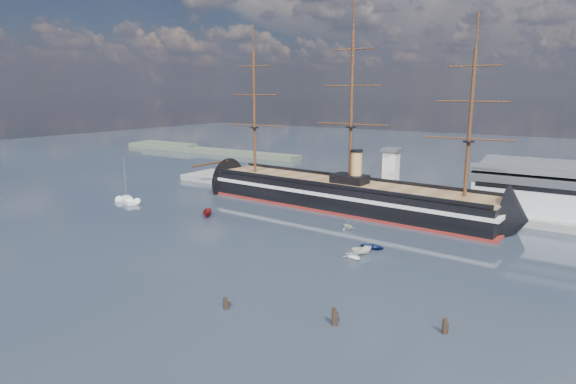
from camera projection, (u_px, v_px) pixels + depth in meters
The scene contains 14 objects.
ground at pixel (328, 228), 120.87m from camera, with size 600.00×600.00×0.00m, color #202A38.
quay at pixel (415, 205), 144.84m from camera, with size 180.00×18.00×2.00m, color slate.
quay_tower at pixel (391, 172), 144.17m from camera, with size 5.00×5.00×15.00m.
shoreline at pixel (194, 149), 273.34m from camera, with size 120.00×10.00×4.00m.
warship at pixel (338, 194), 140.65m from camera, with size 113.39×22.19×53.94m.
sailboat at pixel (128, 200), 147.88m from camera, with size 8.87×5.71×13.73m.
motorboat_a at pixel (207, 217), 130.72m from camera, with size 6.42×2.36×2.57m, color maroon.
motorboat_b at pixel (372, 249), 104.46m from camera, with size 3.20×1.28×1.49m, color navy.
motorboat_c at pixel (362, 255), 100.49m from camera, with size 5.60×2.05×2.24m, color silver.
motorboat_d at pixel (348, 229), 119.31m from camera, with size 5.77×2.50×2.12m, color beige.
motorboat_e at pixel (354, 259), 98.09m from camera, with size 2.95×1.18×1.38m, color white.
piling_near_mid at pixel (225, 309), 75.68m from camera, with size 0.64×0.64×2.67m, color black.
piling_near_right at pixel (334, 325), 70.39m from camera, with size 0.64×0.64×3.45m, color black.
piling_far_right at pixel (444, 333), 68.01m from camera, with size 0.64×0.64×2.97m, color black.
Camera 1 is at (55.89, -62.67, 33.59)m, focal length 30.00 mm.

